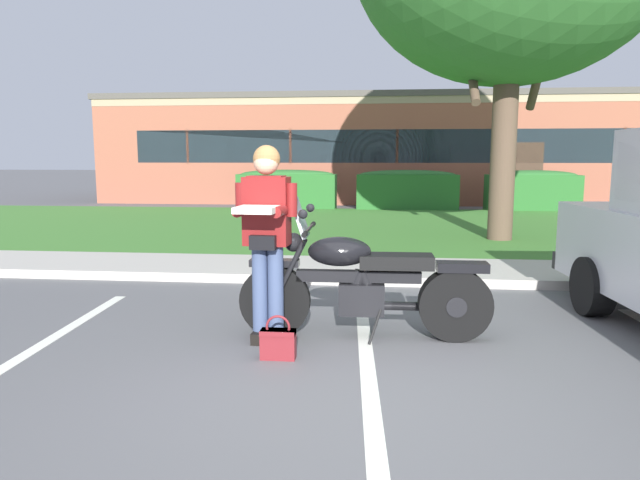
{
  "coord_description": "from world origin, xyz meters",
  "views": [
    {
      "loc": [
        0.05,
        -3.75,
        1.6
      ],
      "look_at": [
        -0.48,
        1.38,
        0.85
      ],
      "focal_mm": 31.82,
      "sensor_mm": 36.0,
      "label": 1
    }
  ],
  "objects_px": {
    "motorcycle": "(373,284)",
    "brick_building": "(394,150)",
    "hedge_center_right": "(532,190)",
    "hedge_center_left": "(407,189)",
    "rider_person": "(266,228)",
    "handbag": "(278,341)",
    "hedge_left": "(287,189)"
  },
  "relations": [
    {
      "from": "motorcycle",
      "to": "brick_building",
      "type": "relative_size",
      "value": 0.11
    },
    {
      "from": "hedge_center_right",
      "to": "brick_building",
      "type": "bearing_deg",
      "value": 124.29
    },
    {
      "from": "hedge_center_left",
      "to": "brick_building",
      "type": "distance_m",
      "value": 5.96
    },
    {
      "from": "rider_person",
      "to": "brick_building",
      "type": "relative_size",
      "value": 0.08
    },
    {
      "from": "handbag",
      "to": "rider_person",
      "type": "bearing_deg",
      "value": 112.29
    },
    {
      "from": "handbag",
      "to": "hedge_center_left",
      "type": "height_order",
      "value": "hedge_center_left"
    },
    {
      "from": "motorcycle",
      "to": "brick_building",
      "type": "height_order",
      "value": "brick_building"
    },
    {
      "from": "rider_person",
      "to": "hedge_left",
      "type": "xyz_separation_m",
      "value": [
        -1.9,
        12.8,
        -0.36
      ]
    },
    {
      "from": "motorcycle",
      "to": "hedge_center_right",
      "type": "relative_size",
      "value": 0.84
    },
    {
      "from": "hedge_center_right",
      "to": "rider_person",
      "type": "bearing_deg",
      "value": -113.28
    },
    {
      "from": "hedge_center_right",
      "to": "handbag",
      "type": "bearing_deg",
      "value": -112.06
    },
    {
      "from": "handbag",
      "to": "brick_building",
      "type": "xyz_separation_m",
      "value": [
        1.38,
        19.01,
        1.76
      ]
    },
    {
      "from": "hedge_center_left",
      "to": "rider_person",
      "type": "bearing_deg",
      "value": -98.03
    },
    {
      "from": "rider_person",
      "to": "brick_building",
      "type": "xyz_separation_m",
      "value": [
        1.54,
        18.61,
        0.9
      ]
    },
    {
      "from": "motorcycle",
      "to": "handbag",
      "type": "bearing_deg",
      "value": -140.24
    },
    {
      "from": "hedge_left",
      "to": "hedge_center_right",
      "type": "relative_size",
      "value": 1.14
    },
    {
      "from": "motorcycle",
      "to": "hedge_left",
      "type": "distance_m",
      "value": 12.88
    },
    {
      "from": "rider_person",
      "to": "hedge_center_left",
      "type": "bearing_deg",
      "value": 81.97
    },
    {
      "from": "rider_person",
      "to": "hedge_left",
      "type": "distance_m",
      "value": 12.94
    },
    {
      "from": "handbag",
      "to": "hedge_center_left",
      "type": "distance_m",
      "value": 13.3
    },
    {
      "from": "hedge_left",
      "to": "brick_building",
      "type": "height_order",
      "value": "brick_building"
    },
    {
      "from": "hedge_left",
      "to": "rider_person",
      "type": "bearing_deg",
      "value": -81.57
    },
    {
      "from": "rider_person",
      "to": "hedge_center_left",
      "type": "distance_m",
      "value": 12.93
    },
    {
      "from": "rider_person",
      "to": "brick_building",
      "type": "distance_m",
      "value": 18.7
    },
    {
      "from": "hedge_left",
      "to": "hedge_center_right",
      "type": "xyz_separation_m",
      "value": [
        7.4,
        0.0,
        0.0
      ]
    },
    {
      "from": "handbag",
      "to": "hedge_center_right",
      "type": "bearing_deg",
      "value": 67.94
    },
    {
      "from": "handbag",
      "to": "hedge_center_right",
      "type": "height_order",
      "value": "hedge_center_right"
    },
    {
      "from": "hedge_center_left",
      "to": "motorcycle",
      "type": "bearing_deg",
      "value": -94.09
    },
    {
      "from": "motorcycle",
      "to": "rider_person",
      "type": "relative_size",
      "value": 1.32
    },
    {
      "from": "motorcycle",
      "to": "rider_person",
      "type": "height_order",
      "value": "rider_person"
    },
    {
      "from": "rider_person",
      "to": "handbag",
      "type": "relative_size",
      "value": 4.74
    },
    {
      "from": "rider_person",
      "to": "hedge_left",
      "type": "relative_size",
      "value": 0.56
    }
  ]
}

